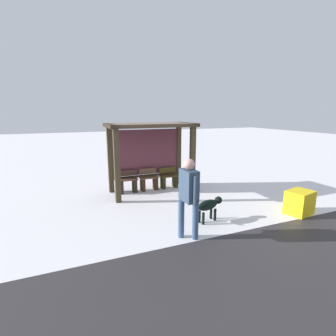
# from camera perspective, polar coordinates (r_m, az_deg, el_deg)

# --- Properties ---
(ground_plane) EXTENTS (60.00, 60.00, 0.00)m
(ground_plane) POSITION_cam_1_polar(r_m,az_deg,el_deg) (9.16, -3.67, -5.38)
(ground_plane) COLOR silver
(bus_shelter) EXTENTS (2.96, 1.50, 2.42)m
(bus_shelter) POSITION_cam_1_polar(r_m,az_deg,el_deg) (8.95, -4.20, 5.84)
(bus_shelter) COLOR #382F1F
(bus_shelter) RESTS_ON ground
(bench_left_inside) EXTENTS (0.69, 0.36, 0.77)m
(bench_left_inside) POSITION_cam_1_polar(r_m,az_deg,el_deg) (9.13, -9.00, -3.46)
(bench_left_inside) COLOR #432B20
(bench_left_inside) RESTS_ON ground
(bench_center_inside) EXTENTS (0.69, 0.36, 0.78)m
(bench_center_inside) POSITION_cam_1_polar(r_m,az_deg,el_deg) (9.33, -4.29, -2.96)
(bench_center_inside) COLOR brown
(bench_center_inside) RESTS_ON ground
(bench_right_inside) EXTENTS (0.69, 0.34, 0.75)m
(bench_right_inside) POSITION_cam_1_polar(r_m,az_deg,el_deg) (9.60, 0.18, -2.56)
(bench_right_inside) COLOR #483A16
(bench_right_inside) RESTS_ON ground
(person_walking) EXTENTS (0.40, 0.67, 1.82)m
(person_walking) POSITION_cam_1_polar(r_m,az_deg,el_deg) (5.60, 4.66, -5.38)
(person_walking) COLOR #2E4156
(person_walking) RESTS_ON ground
(dog) EXTENTS (0.98, 0.38, 0.60)m
(dog) POSITION_cam_1_polar(r_m,az_deg,el_deg) (6.76, 9.14, -8.28)
(dog) COLOR black
(dog) RESTS_ON ground
(road_strip) EXTENTS (36.00, 3.55, 0.01)m
(road_strip) POSITION_cam_1_polar(r_m,az_deg,el_deg) (4.81, 20.40, -23.86)
(road_strip) COLOR #2E2C2E
(road_strip) RESTS_ON ground
(grit_bin) EXTENTS (0.81, 0.70, 0.66)m
(grit_bin) POSITION_cam_1_polar(r_m,az_deg,el_deg) (8.05, 27.30, -6.84)
(grit_bin) COLOR yellow
(grit_bin) RESTS_ON ground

